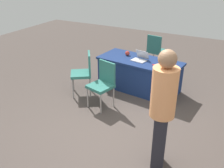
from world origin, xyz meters
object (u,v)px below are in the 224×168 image
(yarn_ball, at_px, (127,53))
(person_presenter, at_px, (163,106))
(table_foreground, at_px, (139,74))
(laptop_silver, at_px, (140,59))
(scissors_red, at_px, (156,65))
(chair_tucked_left, at_px, (103,82))
(chair_near_front, at_px, (156,49))
(chair_tucked_right, at_px, (84,71))

(yarn_ball, bearing_deg, person_presenter, 124.25)
(table_foreground, bearing_deg, yarn_ball, -19.74)
(laptop_silver, bearing_deg, scissors_red, 175.01)
(laptop_silver, relative_size, scissors_red, 2.02)
(table_foreground, bearing_deg, laptop_silver, 105.71)
(scissors_red, bearing_deg, chair_tucked_left, 44.10)
(person_presenter, bearing_deg, scissors_red, 5.61)
(table_foreground, distance_m, scissors_red, 0.59)
(person_presenter, xyz_separation_m, laptop_silver, (1.20, -2.17, -0.24))
(chair_near_front, bearing_deg, laptop_silver, -76.62)
(yarn_ball, bearing_deg, chair_tucked_right, 56.73)
(yarn_ball, bearing_deg, table_foreground, 160.26)
(chair_near_front, relative_size, laptop_silver, 2.60)
(laptop_silver, height_order, yarn_ball, laptop_silver)
(table_foreground, distance_m, chair_tucked_left, 1.15)
(chair_tucked_left, bearing_deg, chair_tucked_right, -8.57)
(chair_near_front, xyz_separation_m, scissors_red, (-0.56, 1.62, 0.19))
(chair_near_front, distance_m, chair_tucked_left, 2.57)
(chair_tucked_right, xyz_separation_m, person_presenter, (-2.21, 1.39, 0.45))
(table_foreground, relative_size, chair_tucked_right, 2.03)
(chair_near_front, relative_size, scissors_red, 5.26)
(chair_near_front, distance_m, chair_tucked_right, 2.45)
(chair_tucked_left, bearing_deg, scissors_red, -115.49)
(laptop_silver, bearing_deg, chair_tucked_right, 48.30)
(table_foreground, xyz_separation_m, chair_tucked_left, (0.35, 1.08, 0.18))
(table_foreground, height_order, yarn_ball, yarn_ball)
(chair_tucked_left, distance_m, person_presenter, 1.97)
(chair_tucked_left, bearing_deg, person_presenter, 159.23)
(person_presenter, bearing_deg, table_foreground, 13.89)
(chair_near_front, xyz_separation_m, person_presenter, (-1.33, 3.67, 0.47))
(chair_tucked_left, bearing_deg, chair_near_front, -80.61)
(chair_near_front, height_order, person_presenter, person_presenter)
(person_presenter, distance_m, laptop_silver, 2.49)
(person_presenter, bearing_deg, yarn_ball, 19.31)
(chair_tucked_right, height_order, person_presenter, person_presenter)
(person_presenter, bearing_deg, chair_tucked_right, 42.88)
(chair_tucked_right, xyz_separation_m, laptop_silver, (-1.00, -0.78, 0.21))
(table_foreground, xyz_separation_m, yarn_ball, (0.38, -0.14, 0.42))
(scissors_red, bearing_deg, chair_tucked_right, 19.05)
(scissors_red, bearing_deg, table_foreground, -23.81)
(chair_near_front, bearing_deg, chair_tucked_right, -102.42)
(chair_tucked_left, relative_size, person_presenter, 0.53)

